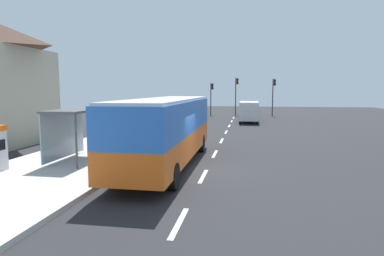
# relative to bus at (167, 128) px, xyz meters

# --- Properties ---
(ground_plane) EXTENTS (56.00, 92.00, 0.04)m
(ground_plane) POSITION_rel_bus_xyz_m (1.71, 13.33, -1.86)
(ground_plane) COLOR #262628
(sidewalk_platform) EXTENTS (6.20, 30.00, 0.18)m
(sidewalk_platform) POSITION_rel_bus_xyz_m (-4.69, 1.33, -1.75)
(sidewalk_platform) COLOR beige
(sidewalk_platform) RESTS_ON ground
(lane_stripe_seg_0) EXTENTS (0.16, 2.20, 0.01)m
(lane_stripe_seg_0) POSITION_rel_bus_xyz_m (1.96, -6.67, -1.84)
(lane_stripe_seg_0) COLOR silver
(lane_stripe_seg_0) RESTS_ON ground
(lane_stripe_seg_1) EXTENTS (0.16, 2.20, 0.01)m
(lane_stripe_seg_1) POSITION_rel_bus_xyz_m (1.96, -1.67, -1.84)
(lane_stripe_seg_1) COLOR silver
(lane_stripe_seg_1) RESTS_ON ground
(lane_stripe_seg_2) EXTENTS (0.16, 2.20, 0.01)m
(lane_stripe_seg_2) POSITION_rel_bus_xyz_m (1.96, 3.33, -1.84)
(lane_stripe_seg_2) COLOR silver
(lane_stripe_seg_2) RESTS_ON ground
(lane_stripe_seg_3) EXTENTS (0.16, 2.20, 0.01)m
(lane_stripe_seg_3) POSITION_rel_bus_xyz_m (1.96, 8.33, -1.84)
(lane_stripe_seg_3) COLOR silver
(lane_stripe_seg_3) RESTS_ON ground
(lane_stripe_seg_4) EXTENTS (0.16, 2.20, 0.01)m
(lane_stripe_seg_4) POSITION_rel_bus_xyz_m (1.96, 13.33, -1.84)
(lane_stripe_seg_4) COLOR silver
(lane_stripe_seg_4) RESTS_ON ground
(lane_stripe_seg_5) EXTENTS (0.16, 2.20, 0.01)m
(lane_stripe_seg_5) POSITION_rel_bus_xyz_m (1.96, 18.33, -1.84)
(lane_stripe_seg_5) COLOR silver
(lane_stripe_seg_5) RESTS_ON ground
(lane_stripe_seg_6) EXTENTS (0.16, 2.20, 0.01)m
(lane_stripe_seg_6) POSITION_rel_bus_xyz_m (1.96, 23.33, -1.84)
(lane_stripe_seg_6) COLOR silver
(lane_stripe_seg_6) RESTS_ON ground
(lane_stripe_seg_7) EXTENTS (0.16, 2.20, 0.01)m
(lane_stripe_seg_7) POSITION_rel_bus_xyz_m (1.96, 28.33, -1.84)
(lane_stripe_seg_7) COLOR silver
(lane_stripe_seg_7) RESTS_ON ground
(bus) EXTENTS (2.56, 11.02, 3.21)m
(bus) POSITION_rel_bus_xyz_m (0.00, 0.00, 0.00)
(bus) COLOR orange
(bus) RESTS_ON ground
(white_van) EXTENTS (2.09, 5.23, 2.30)m
(white_van) POSITION_rel_bus_xyz_m (3.91, 22.38, -0.50)
(white_van) COLOR silver
(white_van) RESTS_ON ground
(sedan_near) EXTENTS (1.97, 4.46, 1.52)m
(sedan_near) POSITION_rel_bus_xyz_m (4.01, 35.00, -1.05)
(sedan_near) COLOR navy
(sedan_near) RESTS_ON ground
(sedan_far) EXTENTS (1.90, 4.43, 1.52)m
(sedan_far) POSITION_rel_bus_xyz_m (4.01, 27.61, -1.05)
(sedan_far) COLOR #A51919
(sedan_far) RESTS_ON ground
(recycling_bin_green) EXTENTS (0.52, 0.52, 0.95)m
(recycling_bin_green) POSITION_rel_bus_xyz_m (-2.49, 2.19, -1.19)
(recycling_bin_green) COLOR green
(recycling_bin_green) RESTS_ON sidewalk_platform
(recycling_bin_yellow) EXTENTS (0.52, 0.52, 0.95)m
(recycling_bin_yellow) POSITION_rel_bus_xyz_m (-2.49, 2.89, -1.19)
(recycling_bin_yellow) COLOR yellow
(recycling_bin_yellow) RESTS_ON sidewalk_platform
(recycling_bin_orange) EXTENTS (0.52, 0.52, 0.95)m
(recycling_bin_orange) POSITION_rel_bus_xyz_m (-2.49, 3.59, -1.19)
(recycling_bin_orange) COLOR orange
(recycling_bin_orange) RESTS_ON sidewalk_platform
(traffic_light_near_side) EXTENTS (0.49, 0.28, 5.13)m
(traffic_light_near_side) POSITION_rel_bus_xyz_m (7.21, 31.83, 1.56)
(traffic_light_near_side) COLOR #2D2D2D
(traffic_light_near_side) RESTS_ON ground
(traffic_light_far_side) EXTENTS (0.49, 0.28, 4.59)m
(traffic_light_far_side) POSITION_rel_bus_xyz_m (-1.38, 32.63, 1.23)
(traffic_light_far_side) COLOR #2D2D2D
(traffic_light_far_side) RESTS_ON ground
(traffic_light_median) EXTENTS (0.49, 0.28, 5.33)m
(traffic_light_median) POSITION_rel_bus_xyz_m (2.11, 33.43, 1.68)
(traffic_light_median) COLOR #2D2D2D
(traffic_light_median) RESTS_ON ground
(bus_shelter) EXTENTS (1.80, 4.00, 2.50)m
(bus_shelter) POSITION_rel_bus_xyz_m (-4.70, -0.09, 0.25)
(bus_shelter) COLOR #4C4C51
(bus_shelter) RESTS_ON sidewalk_platform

